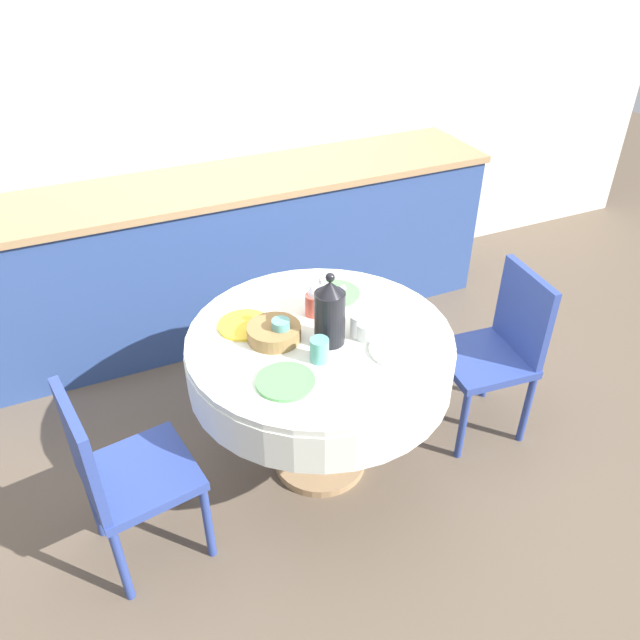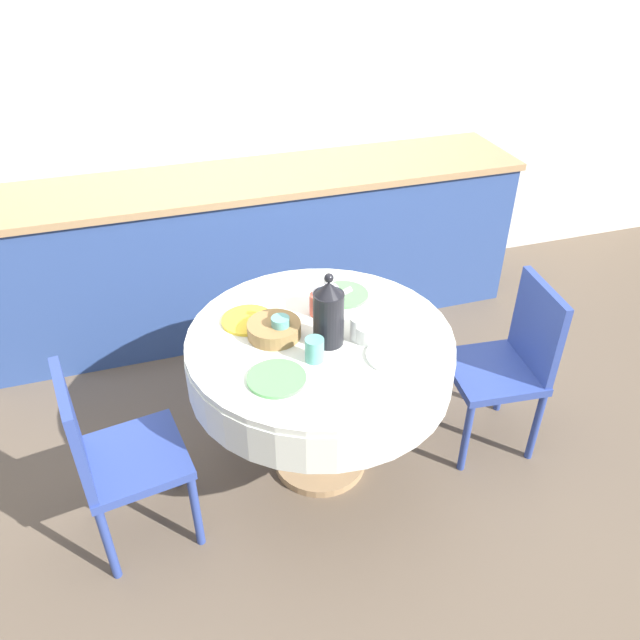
% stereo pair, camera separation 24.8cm
% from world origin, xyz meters
% --- Properties ---
extents(ground_plane, '(12.00, 12.00, 0.00)m').
position_xyz_m(ground_plane, '(0.00, 0.00, 0.00)').
color(ground_plane, brown).
extents(wall_back, '(7.00, 0.05, 2.60)m').
position_xyz_m(wall_back, '(0.00, 1.69, 1.30)').
color(wall_back, silver).
rests_on(wall_back, ground_plane).
extents(kitchen_counter, '(3.24, 0.64, 0.95)m').
position_xyz_m(kitchen_counter, '(0.00, 1.36, 0.48)').
color(kitchen_counter, '#2D4784').
rests_on(kitchen_counter, ground_plane).
extents(dining_table, '(1.14, 1.14, 0.76)m').
position_xyz_m(dining_table, '(0.00, 0.00, 0.63)').
color(dining_table, tan).
rests_on(dining_table, ground_plane).
extents(chair_left, '(0.44, 0.44, 0.87)m').
position_xyz_m(chair_left, '(0.90, -0.09, 0.49)').
color(chair_left, '#2D428E').
rests_on(chair_left, ground_plane).
extents(chair_right, '(0.46, 0.46, 0.87)m').
position_xyz_m(chair_right, '(-0.90, -0.14, 0.49)').
color(chair_right, '#2D428E').
rests_on(chair_right, ground_plane).
extents(plate_near_left, '(0.23, 0.23, 0.01)m').
position_xyz_m(plate_near_left, '(-0.24, -0.22, 0.77)').
color(plate_near_left, '#5BA85B').
rests_on(plate_near_left, dining_table).
extents(cup_near_left, '(0.08, 0.08, 0.10)m').
position_xyz_m(cup_near_left, '(-0.07, -0.15, 0.81)').
color(cup_near_left, '#5BA39E').
rests_on(cup_near_left, dining_table).
extents(plate_near_right, '(0.23, 0.23, 0.01)m').
position_xyz_m(plate_near_right, '(0.24, -0.23, 0.77)').
color(plate_near_right, white).
rests_on(plate_near_right, dining_table).
extents(cup_near_right, '(0.08, 0.08, 0.10)m').
position_xyz_m(cup_near_right, '(0.15, -0.06, 0.81)').
color(cup_near_right, white).
rests_on(cup_near_right, dining_table).
extents(plate_far_left, '(0.23, 0.23, 0.01)m').
position_xyz_m(plate_far_left, '(-0.27, 0.19, 0.77)').
color(plate_far_left, yellow).
rests_on(plate_far_left, dining_table).
extents(cup_far_left, '(0.08, 0.08, 0.10)m').
position_xyz_m(cup_far_left, '(-0.16, 0.04, 0.81)').
color(cup_far_left, '#5BA39E').
rests_on(cup_far_left, dining_table).
extents(plate_far_right, '(0.23, 0.23, 0.01)m').
position_xyz_m(plate_far_right, '(0.20, 0.26, 0.77)').
color(plate_far_right, '#5BA85B').
rests_on(plate_far_right, dining_table).
extents(cup_far_right, '(0.08, 0.08, 0.10)m').
position_xyz_m(cup_far_right, '(0.04, 0.16, 0.81)').
color(cup_far_right, '#CC4C3D').
rests_on(cup_far_right, dining_table).
extents(coffee_carafe, '(0.13, 0.13, 0.33)m').
position_xyz_m(coffee_carafe, '(0.02, -0.05, 0.90)').
color(coffee_carafe, black).
rests_on(coffee_carafe, dining_table).
extents(teapot, '(0.18, 0.13, 0.18)m').
position_xyz_m(teapot, '(0.08, 0.16, 0.84)').
color(teapot, white).
rests_on(teapot, dining_table).
extents(bread_basket, '(0.22, 0.22, 0.06)m').
position_xyz_m(bread_basket, '(-0.18, 0.06, 0.79)').
color(bread_basket, olive).
rests_on(bread_basket, dining_table).
extents(fruit_bowl, '(0.16, 0.16, 0.07)m').
position_xyz_m(fruit_bowl, '(0.20, -0.07, 0.80)').
color(fruit_bowl, silver).
rests_on(fruit_bowl, dining_table).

